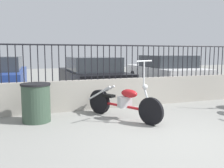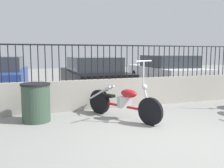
{
  "view_description": "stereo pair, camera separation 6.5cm",
  "coord_description": "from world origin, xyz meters",
  "views": [
    {
      "loc": [
        -2.43,
        -3.29,
        1.45
      ],
      "look_at": [
        -0.37,
        2.25,
        0.7
      ],
      "focal_mm": 40.0,
      "sensor_mm": 36.0,
      "label": 1
    },
    {
      "loc": [
        -2.37,
        -3.31,
        1.45
      ],
      "look_at": [
        -0.37,
        2.25,
        0.7
      ],
      "focal_mm": 40.0,
      "sensor_mm": 36.0,
      "label": 2
    }
  ],
  "objects": [
    {
      "name": "motorcycle_red",
      "position": [
        -0.38,
        1.73,
        0.36
      ],
      "size": [
        1.05,
        1.88,
        1.3
      ],
      "rotation": [
        0.0,
        0.0,
        -1.1
      ],
      "color": "black",
      "rests_on": "ground_plane"
    },
    {
      "name": "car_black",
      "position": [
        0.01,
        5.38,
        0.65
      ],
      "size": [
        1.84,
        4.34,
        1.28
      ],
      "rotation": [
        0.0,
        0.0,
        1.55
      ],
      "color": "black",
      "rests_on": "ground_plane"
    },
    {
      "name": "ground_plane",
      "position": [
        0.0,
        0.0,
        0.0
      ],
      "size": [
        40.0,
        40.0,
        0.0
      ],
      "primitive_type": "plane",
      "color": "gray"
    },
    {
      "name": "car_white",
      "position": [
        3.16,
        5.54,
        0.68
      ],
      "size": [
        2.21,
        4.64,
        1.33
      ],
      "rotation": [
        0.0,
        0.0,
        1.47
      ],
      "color": "black",
      "rests_on": "ground_plane"
    },
    {
      "name": "low_wall",
      "position": [
        0.0,
        2.78,
        0.38
      ],
      "size": [
        10.33,
        0.18,
        0.76
      ],
      "color": "#9E998E",
      "rests_on": "ground_plane"
    },
    {
      "name": "trash_bin",
      "position": [
        -2.13,
        2.07,
        0.41
      ],
      "size": [
        0.61,
        0.61,
        0.81
      ],
      "color": "#334738",
      "rests_on": "ground_plane"
    },
    {
      "name": "fence_railing",
      "position": [
        0.0,
        2.78,
        1.33
      ],
      "size": [
        10.33,
        0.04,
        0.89
      ],
      "color": "black",
      "rests_on": "low_wall"
    }
  ]
}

